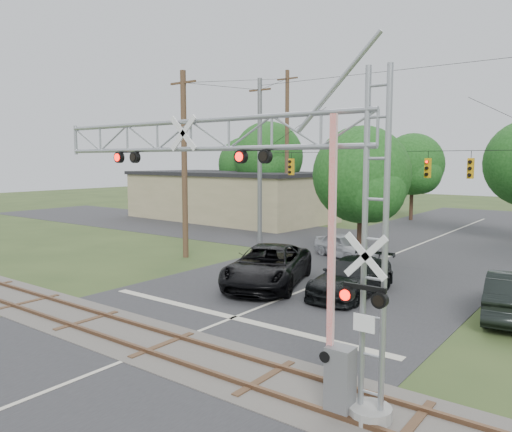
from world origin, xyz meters
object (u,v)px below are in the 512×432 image
Objects in this scene: pickup_black at (268,266)px; car_dark at (352,277)px; crossing_gantry at (249,200)px; sedan_silver at (344,246)px; traffic_signal_span at (404,163)px; commercial_building at (229,195)px.

car_dark is at bearing -7.90° from pickup_black.
crossing_gantry is 2.65× the size of sedan_silver.
crossing_gantry reaches higher than pickup_black.
traffic_signal_span is at bearing 96.21° from car_dark.
commercial_building is at bearing 113.75° from pickup_black.
crossing_gantry is at bearing -135.99° from sedan_silver.
pickup_black reaches higher than sedan_silver.
sedan_silver is 21.56m from commercial_building.
crossing_gantry reaches higher than commercial_building.
traffic_signal_span is 23.60m from commercial_building.
pickup_black is at bearing -169.11° from car_dark.
sedan_silver is (-4.10, 7.34, -0.05)m from car_dark.
commercial_building is (-18.58, 19.34, 1.45)m from pickup_black.
commercial_building is (-21.29, 9.63, -3.30)m from traffic_signal_span.
commercial_building is at bearing 155.67° from traffic_signal_span.
pickup_black is 26.85m from commercial_building.
pickup_black is 3.98m from car_dark.
crossing_gantry is 1.72× the size of pickup_black.
commercial_building is at bearing 139.22° from car_dark.
crossing_gantry is 10.46m from car_dark.
traffic_signal_span is 2.88× the size of pickup_black.
crossing_gantry is 37.07m from commercial_building.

